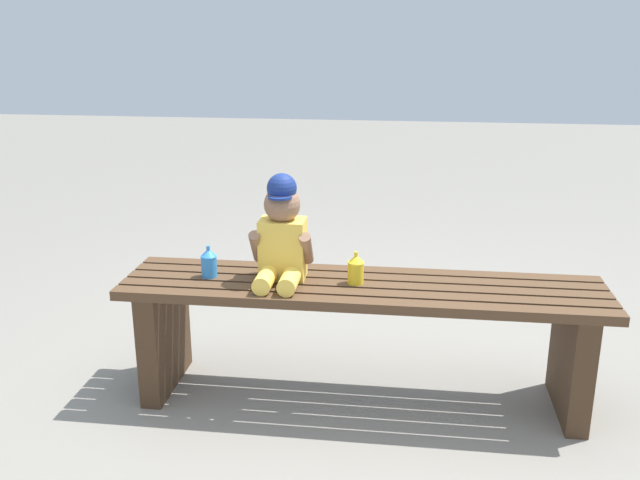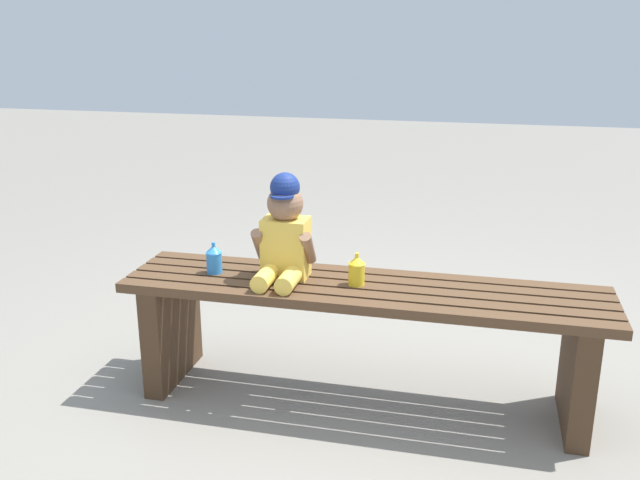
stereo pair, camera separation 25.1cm
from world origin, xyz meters
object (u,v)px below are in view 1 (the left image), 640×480
at_px(park_bench, 361,321).
at_px(sippy_cup_left, 209,262).
at_px(child_figure, 282,235).
at_px(sippy_cup_right, 356,269).

height_order(park_bench, sippy_cup_left, sippy_cup_left).
xyz_separation_m(child_figure, sippy_cup_right, (0.28, -0.01, -0.12)).
height_order(child_figure, sippy_cup_left, child_figure).
relative_size(sippy_cup_left, sippy_cup_right, 1.00).
distance_m(child_figure, sippy_cup_left, 0.31).
bearing_deg(child_figure, park_bench, -1.62).
xyz_separation_m(child_figure, sippy_cup_left, (-0.28, -0.01, -0.12)).
bearing_deg(park_bench, sippy_cup_left, -179.79).
relative_size(child_figure, sippy_cup_right, 3.26).
relative_size(park_bench, sippy_cup_left, 14.54).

